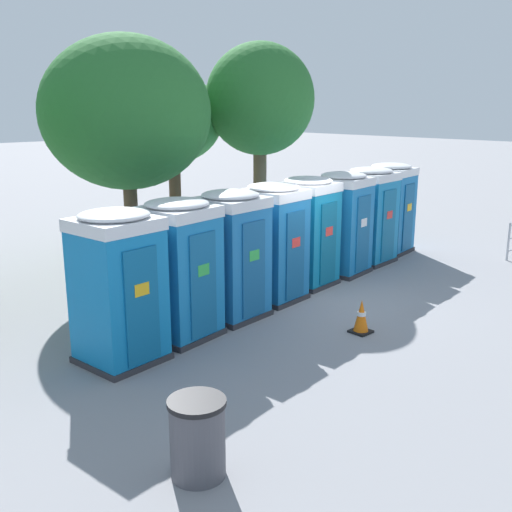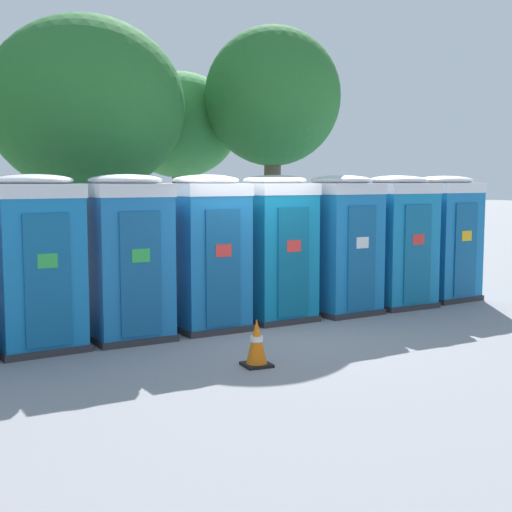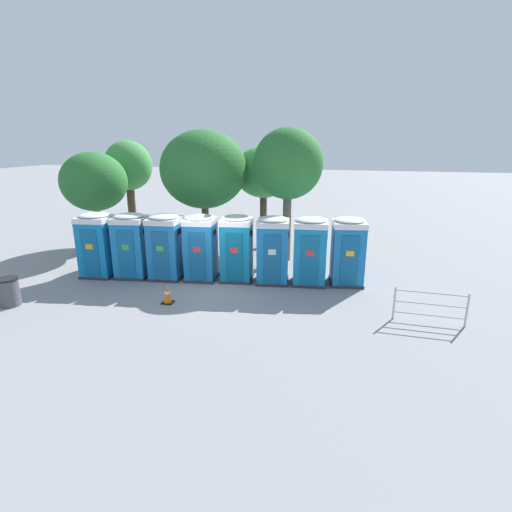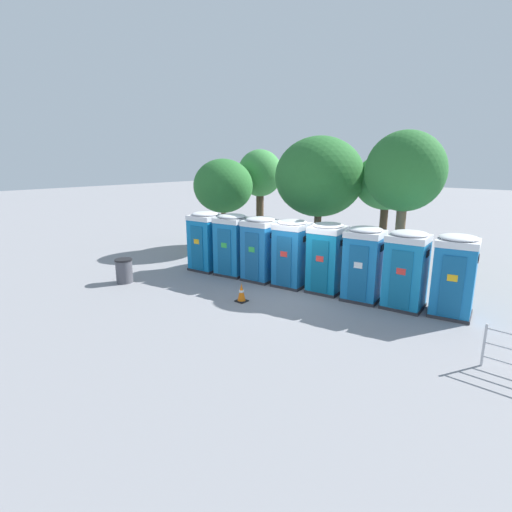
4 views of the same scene
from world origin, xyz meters
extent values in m
plane|color=gray|center=(0.00, 0.00, 0.00)|extent=(120.00, 120.00, 0.00)
cube|color=#2D2D33|center=(-4.86, -0.33, 0.05)|extent=(1.36, 1.33, 0.10)
cube|color=#1077BC|center=(-4.86, -0.33, 1.15)|extent=(1.30, 1.27, 2.10)
cube|color=#0D5D92|center=(-4.79, -0.91, 1.07)|extent=(0.64, 0.10, 1.85)
cube|color=yellow|center=(-4.79, -0.93, 1.35)|extent=(0.28, 0.04, 0.20)
cube|color=black|center=(-4.26, -0.26, 1.89)|extent=(0.07, 0.36, 0.20)
cube|color=white|center=(-4.86, -0.33, 2.30)|extent=(1.34, 1.31, 0.20)
ellipsoid|color=white|center=(-4.86, -0.33, 2.45)|extent=(1.27, 1.24, 0.18)
cube|color=#2D2D33|center=(-3.49, -0.10, 0.05)|extent=(1.40, 1.38, 0.10)
cube|color=#1777BC|center=(-3.49, -0.10, 1.15)|extent=(1.34, 1.31, 2.10)
cube|color=#125C92|center=(-3.39, -0.67, 1.07)|extent=(0.64, 0.13, 1.85)
cube|color=green|center=(-3.39, -0.69, 1.35)|extent=(0.28, 0.05, 0.20)
cube|color=black|center=(-2.90, 0.00, 1.89)|extent=(0.08, 0.36, 0.20)
cube|color=white|center=(-3.49, -0.10, 2.30)|extent=(1.38, 1.35, 0.20)
ellipsoid|color=white|center=(-3.49, -0.10, 2.45)|extent=(1.31, 1.29, 0.18)
cube|color=#2D2D33|center=(-2.11, 0.06, 0.05)|extent=(1.33, 1.32, 0.10)
cube|color=#1B6FB5|center=(-2.11, 0.06, 1.15)|extent=(1.26, 1.26, 2.10)
cube|color=#15578D|center=(-2.05, -0.52, 1.07)|extent=(0.63, 0.10, 1.85)
cube|color=green|center=(-2.04, -0.54, 1.35)|extent=(0.28, 0.04, 0.20)
cube|color=black|center=(-1.53, 0.13, 1.89)|extent=(0.06, 0.36, 0.20)
cube|color=white|center=(-2.11, 0.06, 2.30)|extent=(1.30, 1.29, 0.20)
ellipsoid|color=white|center=(-2.11, 0.06, 2.45)|extent=(1.24, 1.23, 0.18)
cube|color=#2D2D33|center=(-0.74, 0.27, 0.05)|extent=(1.29, 1.33, 0.10)
cube|color=#186CAF|center=(-0.74, 0.27, 1.15)|extent=(1.23, 1.27, 2.10)
cube|color=#135488|center=(-0.67, -0.31, 1.07)|extent=(0.61, 0.10, 1.85)
cube|color=red|center=(-0.66, -0.33, 1.35)|extent=(0.28, 0.04, 0.20)
cube|color=black|center=(-0.18, 0.34, 1.89)|extent=(0.07, 0.36, 0.20)
cube|color=white|center=(-0.74, 0.27, 2.30)|extent=(1.27, 1.30, 0.20)
ellipsoid|color=white|center=(-0.74, 0.27, 2.45)|extent=(1.21, 1.24, 0.18)
cube|color=#2D2D33|center=(0.63, 0.52, 0.05)|extent=(1.32, 1.34, 0.10)
cube|color=#0E77A8|center=(0.63, 0.52, 1.15)|extent=(1.25, 1.27, 2.10)
cube|color=#0B5D83|center=(0.70, -0.06, 1.07)|extent=(0.61, 0.11, 1.85)
cube|color=red|center=(0.70, -0.07, 1.35)|extent=(0.28, 0.04, 0.20)
cube|color=black|center=(1.19, 0.60, 1.89)|extent=(0.07, 0.36, 0.20)
cube|color=white|center=(0.63, 0.52, 2.30)|extent=(1.29, 1.31, 0.20)
ellipsoid|color=white|center=(0.63, 0.52, 2.45)|extent=(1.23, 1.25, 0.18)
cube|color=#2D2D33|center=(2.02, 0.61, 0.05)|extent=(1.37, 1.37, 0.10)
cube|color=#1874B9|center=(2.02, 0.61, 1.15)|extent=(1.30, 1.30, 2.10)
cube|color=#135A91|center=(2.11, 0.03, 1.07)|extent=(0.63, 0.13, 1.85)
cube|color=white|center=(2.11, 0.01, 1.35)|extent=(0.28, 0.05, 0.20)
cube|color=black|center=(2.59, 0.70, 1.89)|extent=(0.08, 0.36, 0.20)
cube|color=white|center=(2.02, 0.61, 2.30)|extent=(1.34, 1.34, 0.20)
ellipsoid|color=white|center=(2.02, 0.61, 2.45)|extent=(1.28, 1.28, 0.18)
cube|color=#2D2D33|center=(3.39, 0.80, 0.05)|extent=(1.35, 1.32, 0.10)
cube|color=#157FBB|center=(3.39, 0.80, 1.15)|extent=(1.28, 1.26, 2.10)
cube|color=#116391|center=(3.45, 0.22, 1.07)|extent=(0.64, 0.10, 1.85)
cube|color=red|center=(3.45, 0.20, 1.35)|extent=(0.28, 0.04, 0.20)
cube|color=black|center=(3.98, 0.86, 1.89)|extent=(0.06, 0.36, 0.20)
cube|color=white|center=(3.39, 0.80, 2.30)|extent=(1.32, 1.29, 0.20)
ellipsoid|color=white|center=(3.39, 0.80, 2.45)|extent=(1.26, 1.23, 0.18)
cube|color=#2D2D33|center=(4.75, 1.10, 0.05)|extent=(1.38, 1.38, 0.10)
cube|color=#166FB3|center=(4.75, 1.10, 1.15)|extent=(1.31, 1.31, 2.10)
cube|color=#11568B|center=(4.85, 0.52, 1.07)|extent=(0.62, 0.13, 1.85)
cube|color=yellow|center=(4.85, 0.50, 1.35)|extent=(0.28, 0.05, 0.20)
cube|color=black|center=(5.32, 1.20, 1.89)|extent=(0.08, 0.36, 0.20)
cube|color=white|center=(4.75, 1.10, 2.30)|extent=(1.35, 1.35, 0.20)
ellipsoid|color=white|center=(4.75, 1.10, 2.45)|extent=(1.29, 1.29, 0.18)
cylinder|color=#4C3826|center=(0.50, 5.52, 1.53)|extent=(0.34, 0.34, 3.07)
ellipsoid|color=#3D8C42|center=(0.50, 5.52, 3.75)|extent=(2.79, 2.79, 2.46)
cylinder|color=brown|center=(2.02, 3.58, 1.72)|extent=(0.37, 0.37, 3.44)
ellipsoid|color=#286B2D|center=(2.02, 3.58, 4.27)|extent=(2.96, 2.96, 3.01)
cylinder|color=brown|center=(-1.95, 3.94, 1.48)|extent=(0.33, 0.33, 2.96)
ellipsoid|color=#286B2D|center=(-1.95, 3.94, 3.93)|extent=(3.96, 3.96, 3.56)
cylinder|color=#4C4C54|center=(-5.89, -3.70, 0.44)|extent=(0.63, 0.63, 0.88)
cylinder|color=black|center=(-5.89, -3.70, 0.91)|extent=(0.67, 0.67, 0.06)
cube|color=black|center=(-0.96, -2.28, 0.02)|extent=(0.36, 0.36, 0.04)
cone|color=orange|center=(-0.96, -2.28, 0.34)|extent=(0.28, 0.28, 0.60)
cylinder|color=white|center=(-0.96, -2.28, 0.37)|extent=(0.17, 0.17, 0.07)
cylinder|color=#B7B7BC|center=(6.25, -1.75, 0.53)|extent=(0.06, 0.06, 1.05)
camera|label=1|loc=(-9.55, -8.55, 4.12)|focal=42.00mm
camera|label=2|loc=(-4.70, -10.70, 2.44)|focal=50.00mm
camera|label=3|loc=(4.91, -13.55, 5.27)|focal=28.00mm
camera|label=4|loc=(7.81, -11.63, 4.74)|focal=28.00mm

